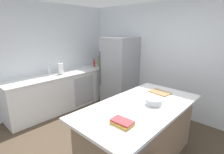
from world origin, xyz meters
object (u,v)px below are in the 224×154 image
object	(u,v)px
syrup_bottle	(101,63)
mixing_bowl	(154,102)
kitchen_island	(139,132)
cookbook_stack	(122,122)
refrigerator	(120,72)
paper_towel_roll	(61,69)
vinegar_bottle	(102,62)
cutting_board	(160,92)
olive_oil_bottle	(99,62)
hot_sauce_bottle	(94,63)
sink_faucet	(49,69)

from	to	relation	value
syrup_bottle	mixing_bowl	size ratio (longest dim) A/B	1.00
kitchen_island	syrup_bottle	world-z (taller)	syrup_bottle
kitchen_island	cookbook_stack	xyz separation A→B (m)	(0.14, -0.59, 0.47)
refrigerator	syrup_bottle	xyz separation A→B (m)	(-0.79, 0.08, 0.11)
paper_towel_roll	refrigerator	bearing A→B (deg)	57.62
vinegar_bottle	cookbook_stack	bearing A→B (deg)	-39.49
paper_towel_roll	syrup_bottle	xyz separation A→B (m)	(0.01, 1.34, -0.04)
kitchen_island	refrigerator	size ratio (longest dim) A/B	1.13
cookbook_stack	cutting_board	xyz separation A→B (m)	(-0.18, 1.24, -0.02)
paper_towel_roll	vinegar_bottle	xyz separation A→B (m)	(-0.09, 1.45, -0.02)
refrigerator	cutting_board	xyz separation A→B (m)	(1.58, -0.76, 0.02)
syrup_bottle	olive_oil_bottle	size ratio (longest dim) A/B	0.73
kitchen_island	cutting_board	xyz separation A→B (m)	(-0.04, 0.65, 0.46)
vinegar_bottle	syrup_bottle	size ratio (longest dim) A/B	1.20
cookbook_stack	mixing_bowl	distance (m)	0.74
refrigerator	olive_oil_bottle	xyz separation A→B (m)	(-0.79, -0.01, 0.16)
kitchen_island	vinegar_bottle	bearing A→B (deg)	147.51
mixing_bowl	syrup_bottle	bearing A→B (deg)	152.06
vinegar_bottle	hot_sauce_bottle	distance (m)	0.29
syrup_bottle	cutting_board	world-z (taller)	syrup_bottle
refrigerator	kitchen_island	bearing A→B (deg)	-41.13
vinegar_bottle	hot_sauce_bottle	size ratio (longest dim) A/B	1.17
kitchen_island	cutting_board	world-z (taller)	cutting_board
refrigerator	hot_sauce_bottle	world-z (taller)	refrigerator
mixing_bowl	cutting_board	world-z (taller)	mixing_bowl
refrigerator	cookbook_stack	distance (m)	2.67
refrigerator	hot_sauce_bottle	size ratio (longest dim) A/B	7.25
sink_faucet	syrup_bottle	world-z (taller)	sink_faucet
refrigerator	mixing_bowl	bearing A→B (deg)	-35.95
hot_sauce_bottle	cutting_board	xyz separation A→B (m)	(2.48, -0.66, -0.09)
sink_faucet	hot_sauce_bottle	bearing A→B (deg)	90.71
sink_faucet	syrup_bottle	size ratio (longest dim) A/B	1.25
sink_faucet	mixing_bowl	size ratio (longest dim) A/B	1.26
refrigerator	olive_oil_bottle	distance (m)	0.81
refrigerator	mixing_bowl	distance (m)	2.16
paper_towel_roll	mixing_bowl	world-z (taller)	paper_towel_roll
kitchen_island	syrup_bottle	distance (m)	2.89
refrigerator	paper_towel_roll	distance (m)	1.50
cutting_board	olive_oil_bottle	bearing A→B (deg)	162.49
cookbook_stack	paper_towel_roll	bearing A→B (deg)	163.90
refrigerator	cookbook_stack	xyz separation A→B (m)	(1.76, -2.00, 0.04)
refrigerator	hot_sauce_bottle	xyz separation A→B (m)	(-0.90, -0.10, 0.12)
hot_sauce_bottle	mixing_bowl	size ratio (longest dim) A/B	1.04
kitchen_island	cookbook_stack	bearing A→B (deg)	-76.30
sink_faucet	olive_oil_bottle	world-z (taller)	olive_oil_bottle
refrigerator	vinegar_bottle	xyz separation A→B (m)	(-0.89, 0.19, 0.14)
olive_oil_bottle	cookbook_stack	bearing A→B (deg)	-37.91
sink_faucet	paper_towel_roll	xyz separation A→B (m)	(0.09, 0.25, -0.02)
sink_faucet	olive_oil_bottle	distance (m)	1.51
refrigerator	sink_faucet	bearing A→B (deg)	-120.31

